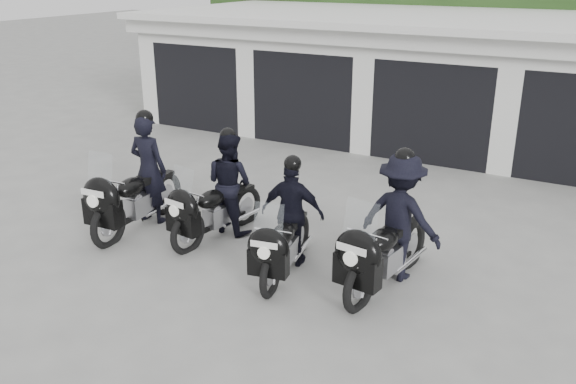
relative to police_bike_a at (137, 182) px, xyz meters
The scene contains 7 objects.
ground 3.25m from the police_bike_a, ahead, with size 80.00×80.00×0.00m, color gray.
garage_block 8.88m from the police_bike_a, 69.18° to the left, with size 16.40×6.80×2.96m.
background_vegetation 13.75m from the police_bike_a, 75.00° to the left, with size 20.00×3.90×5.80m.
police_bike_a is the anchor object (origin of this frame).
police_bike_b 1.44m from the police_bike_a, 17.46° to the left, with size 0.91×2.05×1.79m.
police_bike_c 2.88m from the police_bike_a, ahead, with size 1.01×1.94×1.70m.
police_bike_d 4.30m from the police_bike_a, ahead, with size 1.23×2.21×1.93m.
Camera 1 is at (3.50, -7.21, 4.10)m, focal length 38.00 mm.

